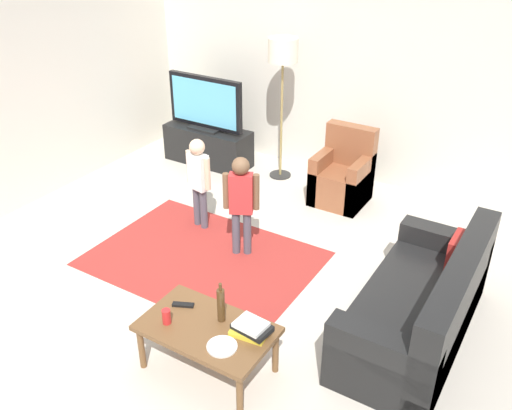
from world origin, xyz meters
TOP-DOWN VIEW (x-y plane):
  - ground at (0.00, 0.00)m, footprint 7.80×7.80m
  - wall_back at (0.00, 3.00)m, footprint 6.00×0.12m
  - area_rug at (-0.48, 0.36)m, footprint 2.20×1.60m
  - tv_stand at (-1.81, 2.30)m, footprint 1.20×0.44m
  - tv at (-1.81, 2.28)m, footprint 1.10×0.28m
  - couch at (1.74, 0.37)m, footprint 0.80×1.80m
  - armchair at (0.20, 2.26)m, footprint 0.60×0.60m
  - floor_lamp at (-0.76, 2.45)m, footprint 0.36×0.36m
  - child_near_tv at (-0.89, 0.88)m, footprint 0.34×0.17m
  - child_center at (-0.21, 0.66)m, footprint 0.33×0.22m
  - coffee_table at (0.45, -0.83)m, footprint 1.00×0.60m
  - book_stack at (0.77, -0.73)m, footprint 0.30×0.22m
  - bottle at (0.50, -0.71)m, footprint 0.06×0.06m
  - tv_remote at (0.15, -0.73)m, footprint 0.17×0.12m
  - soda_can at (0.17, -0.95)m, footprint 0.07×0.07m
  - plate at (0.67, -0.95)m, footprint 0.22×0.22m

SIDE VIEW (x-z plane):
  - ground at x=0.00m, z-range 0.00..0.00m
  - area_rug at x=-0.48m, z-range 0.00..0.01m
  - tv_stand at x=-1.81m, z-range -0.01..0.49m
  - couch at x=1.74m, z-range -0.14..0.72m
  - armchair at x=0.20m, z-range -0.15..0.75m
  - coffee_table at x=0.45m, z-range 0.16..0.58m
  - plate at x=0.67m, z-range 0.42..0.44m
  - tv_remote at x=0.15m, z-range 0.42..0.44m
  - book_stack at x=0.77m, z-range 0.42..0.53m
  - soda_can at x=0.17m, z-range 0.42..0.54m
  - bottle at x=0.50m, z-range 0.40..0.74m
  - child_near_tv at x=-0.89m, z-range 0.10..1.14m
  - child_center at x=-0.21m, z-range 0.11..1.18m
  - tv at x=-1.81m, z-range 0.49..1.20m
  - wall_back at x=0.00m, z-range 0.00..2.70m
  - floor_lamp at x=-0.76m, z-range 0.65..2.43m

